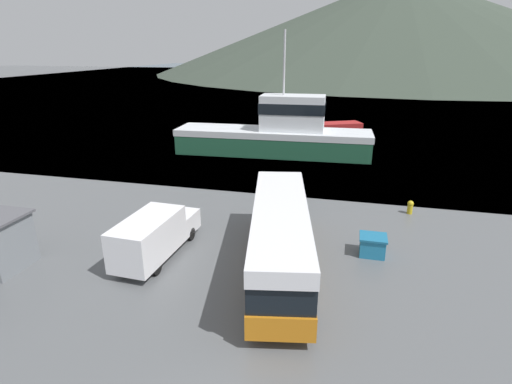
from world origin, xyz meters
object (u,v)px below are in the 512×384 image
at_px(fishing_boat, 277,133).
at_px(small_boat, 335,127).
at_px(storage_bin, 372,245).
at_px(delivery_van, 155,234).
at_px(tour_bus, 280,235).

bearing_deg(fishing_boat, small_boat, -23.53).
bearing_deg(fishing_boat, storage_bin, -158.34).
bearing_deg(storage_bin, delivery_van, -165.47).
relative_size(storage_bin, small_boat, 0.20).
xyz_separation_m(tour_bus, storage_bin, (4.35, 2.59, -1.28)).
relative_size(fishing_boat, storage_bin, 14.15).
xyz_separation_m(delivery_van, small_boat, (7.06, 35.09, -0.69)).
bearing_deg(tour_bus, storage_bin, 19.99).
distance_m(tour_bus, small_boat, 34.94).
xyz_separation_m(storage_bin, small_boat, (-3.64, 32.31, 0.00)).
bearing_deg(delivery_van, storage_bin, 17.20).
height_order(tour_bus, delivery_van, tour_bus).
height_order(fishing_boat, small_boat, fishing_boat).
bearing_deg(small_boat, tour_bus, 152.65).
relative_size(tour_bus, small_boat, 1.65).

